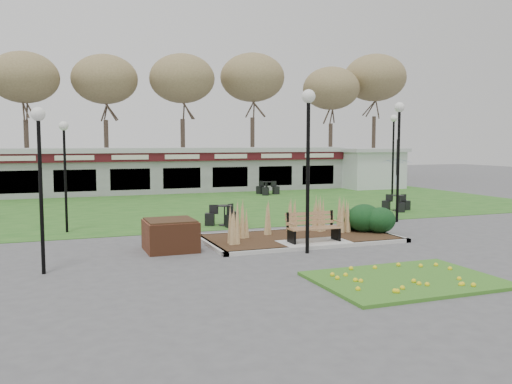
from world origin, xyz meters
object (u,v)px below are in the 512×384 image
object	(u,v)px
lamp_post_mid_right	(399,135)
bistro_set_b	(267,190)
park_bench	(313,227)
service_hut	(371,168)
lamp_post_near_left	(39,153)
lamp_post_mid_left	(64,152)
bistro_set_a	(225,219)
brick_planter	(170,235)
lamp_post_far_right	(393,138)
bistro_set_d	(397,206)
food_pavilion	(177,170)
patio_umbrella	(396,171)
lamp_post_near_right	(308,135)

from	to	relation	value
lamp_post_mid_right	bistro_set_b	bearing A→B (deg)	93.05
park_bench	service_hut	xyz separation A→B (m)	(13.50, 17.75, 0.86)
lamp_post_near_left	lamp_post_mid_left	bearing A→B (deg)	83.50
lamp_post_mid_right	bistro_set_a	world-z (taller)	lamp_post_mid_right
lamp_post_mid_left	park_bench	bearing A→B (deg)	-35.98
brick_planter	lamp_post_far_right	world-z (taller)	lamp_post_far_right
bistro_set_b	bistro_set_d	world-z (taller)	bistro_set_b
food_pavilion	lamp_post_far_right	xyz separation A→B (m)	(10.37, -9.10, 2.02)
lamp_post_near_left	bistro_set_b	xyz separation A→B (m)	(12.77, 16.87, -2.71)
food_pavilion	bistro_set_a	bearing A→B (deg)	-95.48
brick_planter	lamp_post_far_right	distance (m)	18.02
food_pavilion	bistro_set_a	xyz separation A→B (m)	(-1.44, -14.96, -1.19)
lamp_post_mid_right	bistro_set_a	xyz separation A→B (m)	(-6.93, 1.48, -3.26)
food_pavilion	bistro_set_d	distance (m)	15.54
lamp_post_mid_right	bistro_set_b	distance (m)	13.00
lamp_post_far_right	bistro_set_b	xyz separation A→B (m)	(-5.55, 5.22, -3.21)
lamp_post_near_left	patio_umbrella	xyz separation A→B (m)	(20.08, 13.78, -1.52)
lamp_post_near_right	lamp_post_mid_right	bearing A→B (deg)	34.99
lamp_post_near_right	patio_umbrella	distance (m)	18.99
lamp_post_mid_left	service_hut	bearing A→B (deg)	31.09
lamp_post_near_left	lamp_post_mid_right	xyz separation A→B (m)	(13.44, 4.30, 0.55)
brick_planter	lamp_post_mid_left	xyz separation A→B (m)	(-2.83, 4.50, 2.44)
brick_planter	bistro_set_b	bearing A→B (deg)	58.57
food_pavilion	service_hut	size ratio (longest dim) A/B	5.59
park_bench	bistro_set_d	xyz separation A→B (m)	(7.60, 6.22, -0.32)
lamp_post_mid_right	lamp_post_far_right	world-z (taller)	lamp_post_mid_right
food_pavilion	bistro_set_d	xyz separation A→B (m)	(7.60, -13.50, -1.21)
brick_planter	service_hut	distance (m)	24.71
lamp_post_mid_left	bistro_set_a	bearing A→B (deg)	-4.92
bistro_set_d	patio_umbrella	world-z (taller)	patio_umbrella
park_bench	lamp_post_mid_right	size ratio (longest dim) A/B	0.35
bistro_set_a	bistro_set_d	distance (m)	9.15
food_pavilion	lamp_post_near_right	xyz separation A→B (m)	(-0.72, -20.79, 2.00)
service_hut	lamp_post_near_left	world-z (taller)	lamp_post_near_left
brick_planter	food_pavilion	size ratio (longest dim) A/B	0.06
lamp_post_near_left	lamp_post_far_right	xyz separation A→B (m)	(18.32, 11.65, 0.50)
park_bench	bistro_set_d	distance (m)	9.82
food_pavilion	lamp_post_far_right	size ratio (longest dim) A/B	5.13
lamp_post_mid_right	bistro_set_a	bearing A→B (deg)	167.91
park_bench	lamp_post_near_left	bearing A→B (deg)	-172.60
service_hut	lamp_post_mid_right	size ratio (longest dim) A/B	0.91
lamp_post_mid_right	bistro_set_d	bearing A→B (deg)	54.42
service_hut	lamp_post_near_right	distance (m)	23.68
lamp_post_mid_right	bistro_set_b	world-z (taller)	lamp_post_mid_right
park_bench	lamp_post_mid_left	distance (m)	9.23
lamp_post_mid_right	lamp_post_far_right	size ratio (longest dim) A/B	1.01
service_hut	bistro_set_a	xyz separation A→B (m)	(-14.94, -13.00, -1.17)
lamp_post_near_left	food_pavilion	bearing A→B (deg)	69.04
park_bench	brick_planter	distance (m)	4.47
park_bench	patio_umbrella	xyz separation A→B (m)	(12.14, 12.75, 0.88)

